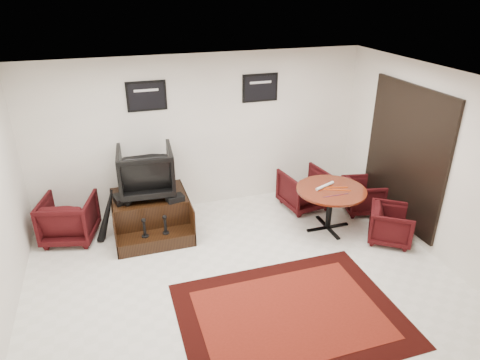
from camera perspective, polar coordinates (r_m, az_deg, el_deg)
name	(u,v)px	position (r m, az deg, el deg)	size (l,w,h in m)	color
ground	(244,281)	(6.25, 0.59, -13.36)	(6.00, 6.00, 0.00)	white
room_shell	(272,159)	(5.56, 4.27, 2.83)	(6.02, 5.02, 2.81)	white
area_rug	(290,314)	(5.77, 6.67, -17.38)	(2.79, 2.09, 0.01)	black
shine_podium	(151,215)	(7.40, -11.77, -4.57)	(1.23, 1.27, 0.63)	black
shine_chair	(146,169)	(7.17, -12.45, 1.46)	(0.88, 0.82, 0.90)	black
shoes_pair	(122,199)	(7.16, -15.48, -2.44)	(0.29, 0.34, 0.11)	black
polish_kit	(175,198)	(7.02, -8.65, -2.41)	(0.27, 0.19, 0.09)	black
umbrella_black	(106,215)	(7.20, -17.43, -4.50)	(0.35, 0.13, 0.94)	black
umbrella_hooked	(107,216)	(7.28, -17.31, -4.59)	(0.31, 0.12, 0.84)	black
armchair_side	(69,216)	(7.49, -21.88, -4.53)	(0.80, 0.75, 0.82)	black
meeting_table	(331,194)	(7.27, 12.02, -1.83)	(1.15, 1.15, 0.75)	#3E1108
table_chair_back	(304,187)	(8.03, 8.54, -0.96)	(0.77, 0.72, 0.80)	black
table_chair_window	(364,194)	(8.14, 16.16, -1.82)	(0.66, 0.62, 0.68)	black
table_chair_corner	(391,223)	(7.35, 19.52, -5.40)	(0.65, 0.61, 0.67)	black
paper_roll	(325,186)	(7.26, 11.27, -0.77)	(0.05, 0.05, 0.42)	silver
table_clutter	(336,190)	(7.19, 12.63, -1.34)	(0.57, 0.34, 0.01)	#E74B0C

